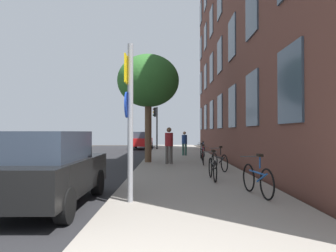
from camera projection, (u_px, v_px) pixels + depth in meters
The scene contains 17 objects.
ground_plane at pixel (120, 161), 17.37m from camera, with size 41.80×41.80×0.00m, color #332D28.
road_asphalt at pixel (82, 161), 17.38m from camera, with size 7.00×38.00×0.01m, color #232326.
sidewalk at pixel (183, 160), 17.36m from camera, with size 4.20×38.00×0.12m, color gray.
building_facade at pixel (231, 29), 16.98m from camera, with size 0.56×27.00×14.31m.
sign_post at pixel (130, 112), 6.75m from camera, with size 0.16×0.60×3.40m.
traffic_light at pixel (157, 120), 27.44m from camera, with size 0.43×0.24×3.68m.
tree_near at pixel (149, 81), 15.68m from camera, with size 3.08×3.08×5.36m.
bicycle_0 at pixel (259, 179), 7.36m from camera, with size 0.42×1.70×0.99m.
bicycle_1 at pixel (214, 168), 9.76m from camera, with size 0.42×1.68×0.95m.
bicycle_2 at pixel (220, 161), 12.15m from camera, with size 0.51×1.70×0.95m.
bicycle_3 at pixel (204, 156), 14.55m from camera, with size 0.42×1.62×0.92m.
bicycle_4 at pixel (203, 153), 16.95m from camera, with size 0.42×1.65×0.90m.
bicycle_5 at pixel (204, 150), 19.35m from camera, with size 0.42×1.69×0.91m.
pedestrian_0 at pixel (170, 143), 14.71m from camera, with size 0.39×0.39×1.71m.
pedestrian_1 at pixel (186, 142), 20.05m from camera, with size 0.48×0.48×1.53m.
car_0 at pixel (47, 168), 6.69m from camera, with size 1.84×3.96×1.62m.
car_1 at pixel (144, 140), 29.58m from camera, with size 1.76×4.45×1.62m.
Camera 1 is at (0.32, -2.39, 1.62)m, focal length 33.57 mm.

